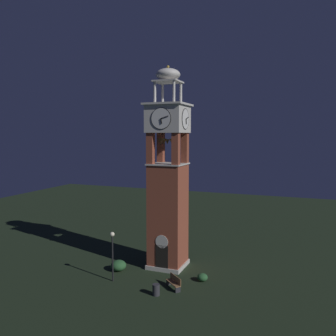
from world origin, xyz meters
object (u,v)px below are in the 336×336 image
(lamp_post, at_px, (112,247))
(trash_bin, at_px, (156,290))
(park_bench, at_px, (174,282))
(clock_tower, at_px, (168,186))

(lamp_post, xyz_separation_m, trash_bin, (4.08, -1.03, -2.29))
(park_bench, height_order, trash_bin, park_bench)
(clock_tower, bearing_deg, trash_bin, -77.11)
(clock_tower, height_order, park_bench, clock_tower)
(trash_bin, bearing_deg, lamp_post, 165.79)
(park_bench, xyz_separation_m, trash_bin, (-0.79, -1.49, -0.08))
(trash_bin, bearing_deg, park_bench, 62.04)
(park_bench, distance_m, lamp_post, 5.37)
(clock_tower, relative_size, lamp_post, 4.36)
(lamp_post, height_order, trash_bin, lamp_post)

